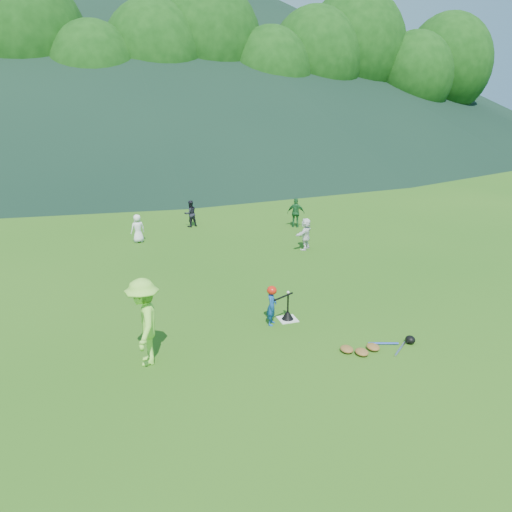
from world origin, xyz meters
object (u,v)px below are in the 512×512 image
(adult_coach, at_px, (144,322))
(batting_tee, at_px, (288,315))
(batter_child, at_px, (272,306))
(equipment_pile, at_px, (373,347))
(fielder_a, at_px, (138,228))
(fielder_c, at_px, (296,213))
(fielder_b, at_px, (190,214))
(home_plate, at_px, (288,319))
(fielder_d, at_px, (306,234))

(adult_coach, xyz_separation_m, batting_tee, (3.60, 0.98, -0.81))
(batter_child, height_order, equipment_pile, batter_child)
(batter_child, bearing_deg, fielder_a, 49.03)
(fielder_c, bearing_deg, fielder_b, 8.09)
(fielder_c, height_order, batting_tee, fielder_c)
(home_plate, xyz_separation_m, batter_child, (-0.47, -0.11, 0.48))
(home_plate, height_order, equipment_pile, equipment_pile)
(fielder_d, bearing_deg, fielder_c, -149.31)
(fielder_b, distance_m, batting_tee, 9.75)
(adult_coach, height_order, fielder_b, adult_coach)
(fielder_c, distance_m, fielder_d, 3.09)
(home_plate, relative_size, batting_tee, 0.66)
(home_plate, distance_m, fielder_d, 6.00)
(home_plate, xyz_separation_m, fielder_d, (2.81, 5.26, 0.57))
(batter_child, xyz_separation_m, fielder_a, (-2.36, 8.20, 0.05))
(fielder_a, bearing_deg, fielder_b, -159.75)
(fielder_c, relative_size, equipment_pile, 0.68)
(home_plate, relative_size, batter_child, 0.46)
(fielder_c, relative_size, fielder_d, 1.07)
(adult_coach, xyz_separation_m, fielder_b, (3.11, 10.71, -0.37))
(home_plate, height_order, adult_coach, adult_coach)
(batter_child, height_order, adult_coach, adult_coach)
(fielder_c, xyz_separation_m, batting_tee, (-3.69, -8.23, -0.49))
(batting_tee, height_order, equipment_pile, batting_tee)
(home_plate, bearing_deg, fielder_c, 65.88)
(fielder_d, xyz_separation_m, batting_tee, (-2.81, -5.26, -0.45))
(batting_tee, distance_m, equipment_pile, 2.38)
(batter_child, bearing_deg, fielder_b, 33.09)
(fielder_d, relative_size, batting_tee, 1.70)
(home_plate, height_order, fielder_b, fielder_b)
(adult_coach, xyz_separation_m, fielder_c, (7.29, 9.21, -0.32))
(adult_coach, xyz_separation_m, equipment_pile, (4.83, -1.06, -0.87))
(fielder_a, height_order, fielder_c, fielder_c)
(batter_child, relative_size, fielder_c, 0.79)
(home_plate, distance_m, fielder_a, 8.59)
(fielder_a, xyz_separation_m, fielder_d, (5.65, -2.83, 0.04))
(home_plate, xyz_separation_m, equipment_pile, (1.23, -2.04, 0.06))
(adult_coach, relative_size, fielder_c, 1.52)
(adult_coach, bearing_deg, home_plate, 113.99)
(batter_child, distance_m, equipment_pile, 2.60)
(fielder_d, distance_m, batting_tee, 5.99)
(home_plate, xyz_separation_m, fielder_c, (3.69, 8.23, 0.61))
(adult_coach, bearing_deg, fielder_d, 143.03)
(fielder_b, xyz_separation_m, fielder_c, (4.18, -1.50, 0.05))
(home_plate, height_order, batter_child, batter_child)
(fielder_d, bearing_deg, batter_child, 15.66)
(fielder_b, bearing_deg, fielder_c, 145.69)
(fielder_d, bearing_deg, adult_coach, 1.32)
(batter_child, xyz_separation_m, equipment_pile, (1.70, -1.93, -0.42))
(batting_tee, bearing_deg, fielder_c, 65.88)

